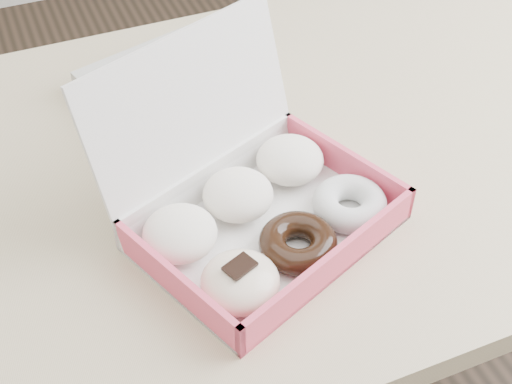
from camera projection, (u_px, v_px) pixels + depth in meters
name	position (u px, v px, depth m)	size (l,w,h in m)	color
table	(270.00, 188.00, 1.08)	(1.20, 0.80, 0.75)	tan
donut_box	(255.00, 207.00, 0.89)	(0.39, 0.37, 0.22)	white
newspapers	(172.00, 82.00, 1.12)	(0.24, 0.20, 0.04)	beige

